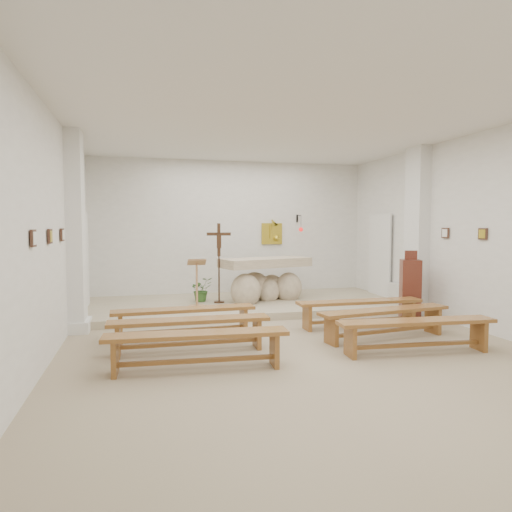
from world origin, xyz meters
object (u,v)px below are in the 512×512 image
object	(u,v)px
bench_right_front	(360,307)
bench_left_third	(197,342)
bench_left_front	(184,315)
altar	(264,283)
donation_pedestal	(410,289)
lectern	(197,283)
crucifix_stand	(219,257)
bench_right_third	(417,328)
bench_left_second	(190,327)
bench_right_second	(385,316)

from	to	relation	value
bench_right_front	bench_left_third	bearing A→B (deg)	-150.28
bench_left_front	altar	bearing A→B (deg)	48.17
altar	donation_pedestal	size ratio (longest dim) A/B	1.61
bench_left_third	bench_right_front	bearing A→B (deg)	32.74
altar	bench_left_front	bearing A→B (deg)	-146.46
bench_right_front	bench_left_third	world-z (taller)	same
lectern	crucifix_stand	bearing A→B (deg)	42.57
altar	bench_right_front	bearing A→B (deg)	-81.61
bench_left_front	lectern	bearing A→B (deg)	75.09
bench_right_front	bench_left_front	bearing A→B (deg)	-179.42
bench_left_third	bench_right_third	xyz separation A→B (m)	(3.19, -0.00, 0.00)
bench_left_front	bench_left_second	world-z (taller)	same
bench_right_front	bench_right_second	bearing A→B (deg)	-89.42
donation_pedestal	bench_left_front	world-z (taller)	donation_pedestal
bench_left_second	bench_left_third	distance (m)	0.89
bench_right_front	bench_right_third	world-z (taller)	same
donation_pedestal	bench_right_front	world-z (taller)	donation_pedestal
bench_right_third	bench_left_second	bearing A→B (deg)	168.32
bench_left_front	bench_right_third	xyz separation A→B (m)	(3.19, -1.78, 0.00)
bench_left_front	bench_right_second	size ratio (longest dim) A/B	0.99
altar	bench_right_front	distance (m)	2.71
altar	bench_right_second	world-z (taller)	altar
lectern	bench_right_second	xyz separation A→B (m)	(2.75, -2.82, -0.30)
altar	bench_right_front	world-z (taller)	altar
lectern	bench_left_third	bearing A→B (deg)	-95.04
lectern	crucifix_stand	xyz separation A→B (m)	(0.55, 0.47, 0.50)
altar	donation_pedestal	xyz separation A→B (m)	(2.47, -2.01, 0.04)
donation_pedestal	bench_left_second	world-z (taller)	donation_pedestal
crucifix_stand	bench_right_third	distance (m)	4.79
crucifix_stand	bench_left_third	bearing A→B (deg)	-100.90
crucifix_stand	bench_right_third	xyz separation A→B (m)	(2.20, -4.18, -0.80)
crucifix_stand	bench_left_second	world-z (taller)	crucifix_stand
bench_right_second	bench_right_third	bearing A→B (deg)	-97.88
bench_left_front	bench_right_third	bearing A→B (deg)	-31.07
donation_pedestal	bench_left_third	size ratio (longest dim) A/B	0.58
bench_right_front	bench_right_third	xyz separation A→B (m)	(0.00, -1.78, 0.00)
bench_left_second	bench_right_third	distance (m)	3.31
bench_left_front	bench_left_third	xyz separation A→B (m)	(0.00, -1.78, 0.00)
donation_pedestal	bench_right_second	xyz separation A→B (m)	(-1.33, -1.33, -0.23)
bench_left_front	bench_left_third	distance (m)	1.78
crucifix_stand	bench_right_second	size ratio (longest dim) A/B	0.74
bench_right_front	bench_right_second	xyz separation A→B (m)	(0.00, -0.89, 0.00)
lectern	crucifix_stand	distance (m)	0.88
crucifix_stand	bench_right_front	xyz separation A→B (m)	(2.20, -2.40, -0.80)
bench_right_second	bench_right_third	world-z (taller)	same
donation_pedestal	lectern	bearing A→B (deg)	-178.62
donation_pedestal	altar	bearing A→B (deg)	162.22
crucifix_stand	bench_left_third	size ratio (longest dim) A/B	0.74
bench_left_third	bench_right_third	bearing A→B (deg)	3.61
bench_left_third	lectern	bearing A→B (deg)	86.78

